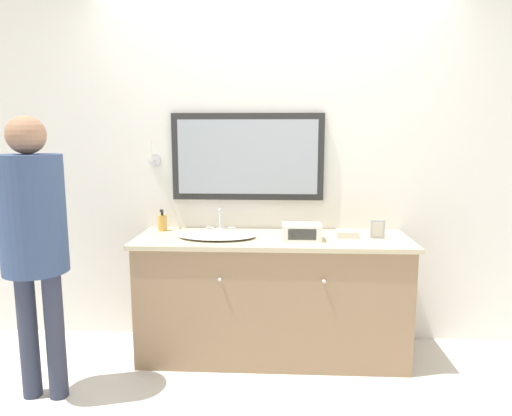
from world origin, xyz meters
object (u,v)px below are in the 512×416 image
(appliance_box, at_px, (302,232))
(picture_frame, at_px, (378,229))
(sink_basin, at_px, (217,235))
(person, at_px, (33,228))
(soap_bottle, at_px, (162,222))

(appliance_box, xyz_separation_m, picture_frame, (0.51, 0.07, 0.01))
(sink_basin, relative_size, appliance_box, 2.08)
(appliance_box, bearing_deg, person, -161.06)
(appliance_box, distance_m, picture_frame, 0.51)
(sink_basin, bearing_deg, picture_frame, 1.21)
(person, bearing_deg, sink_basin, 30.66)
(sink_basin, distance_m, appliance_box, 0.57)
(soap_bottle, bearing_deg, person, -124.61)
(appliance_box, relative_size, person, 0.16)
(soap_bottle, distance_m, appliance_box, 1.02)
(appliance_box, height_order, picture_frame, picture_frame)
(soap_bottle, relative_size, person, 0.10)
(sink_basin, height_order, soap_bottle, sink_basin)
(appliance_box, bearing_deg, picture_frame, 7.52)
(appliance_box, height_order, person, person)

